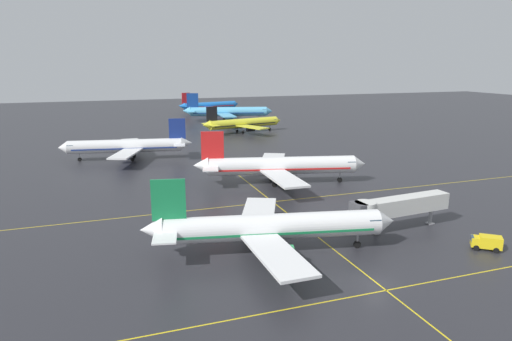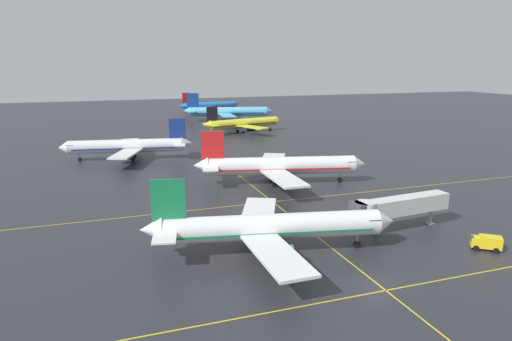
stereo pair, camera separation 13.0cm
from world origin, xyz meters
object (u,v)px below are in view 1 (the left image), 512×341
at_px(airliner_second_row, 280,166).
at_px(airliner_distant_taxiway, 209,105).
at_px(service_truck_red_van, 486,242).
at_px(jet_bridge, 394,207).
at_px(airliner_far_left_stand, 243,123).
at_px(airliner_front_gate, 270,227).
at_px(airliner_far_right_stand, 227,112).
at_px(airliner_third_row, 127,146).

distance_m(airliner_second_row, airliner_distant_taxiway, 152.30).
xyz_separation_m(service_truck_red_van, jet_bridge, (-8.29, 10.97, 2.88)).
distance_m(airliner_far_left_stand, airliner_distant_taxiway, 75.87).
relative_size(airliner_front_gate, airliner_far_left_stand, 1.06).
height_order(airliner_front_gate, airliner_second_row, airliner_second_row).
bearing_deg(airliner_distant_taxiway, airliner_far_right_stand, -91.38).
bearing_deg(airliner_second_row, airliner_third_row, 128.60).
height_order(airliner_second_row, service_truck_red_van, airliner_second_row).
bearing_deg(airliner_front_gate, airliner_third_row, 101.46).
bearing_deg(airliner_far_right_stand, airliner_front_gate, -103.41).
bearing_deg(airliner_second_row, airliner_front_gate, -114.24).
height_order(airliner_third_row, service_truck_red_van, airliner_third_row).
bearing_deg(airliner_front_gate, airliner_distant_taxiway, 79.08).
distance_m(airliner_front_gate, airliner_third_row, 74.33).
distance_m(airliner_far_right_stand, service_truck_red_van, 155.69).
bearing_deg(service_truck_red_van, airliner_far_left_stand, 89.68).
height_order(airliner_front_gate, airliner_far_right_stand, airliner_far_right_stand).
bearing_deg(service_truck_red_van, jet_bridge, 127.07).
xyz_separation_m(airliner_front_gate, airliner_distant_taxiway, (35.81, 185.71, -0.09)).
xyz_separation_m(airliner_front_gate, service_truck_red_van, (30.27, -9.36, -2.72)).
height_order(airliner_third_row, airliner_distant_taxiway, airliner_third_row).
xyz_separation_m(airliner_third_row, airliner_far_left_stand, (45.70, 37.15, -0.19)).
bearing_deg(airliner_far_right_stand, airliner_distant_taxiway, 88.62).
relative_size(airliner_second_row, jet_bridge, 2.10).
relative_size(airliner_front_gate, airliner_far_right_stand, 0.89).
xyz_separation_m(airliner_third_row, airliner_distant_taxiway, (50.58, 112.86, -0.08)).
distance_m(airliner_third_row, jet_bridge, 80.16).
height_order(airliner_second_row, airliner_distant_taxiway, airliner_second_row).
bearing_deg(airliner_second_row, airliner_far_right_stand, 80.22).
bearing_deg(airliner_far_left_stand, service_truck_red_van, -90.32).
distance_m(airliner_third_row, airliner_far_right_stand, 88.60).
bearing_deg(airliner_far_left_stand, jet_bridge, -94.72).
distance_m(airliner_far_left_stand, service_truck_red_van, 119.38).
bearing_deg(jet_bridge, airliner_second_row, 100.84).
height_order(airliner_distant_taxiway, jet_bridge, airliner_distant_taxiway).
height_order(airliner_far_right_stand, service_truck_red_van, airliner_far_right_stand).
bearing_deg(airliner_far_right_stand, airliner_second_row, -99.78).
bearing_deg(airliner_far_right_stand, airliner_far_left_stand, -96.20).
height_order(airliner_front_gate, airliner_third_row, airliner_front_gate).
xyz_separation_m(airliner_distant_taxiway, jet_bridge, (-13.83, -184.09, 0.26)).
height_order(airliner_far_right_stand, jet_bridge, airliner_far_right_stand).
distance_m(airliner_third_row, airliner_distant_taxiway, 123.67).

